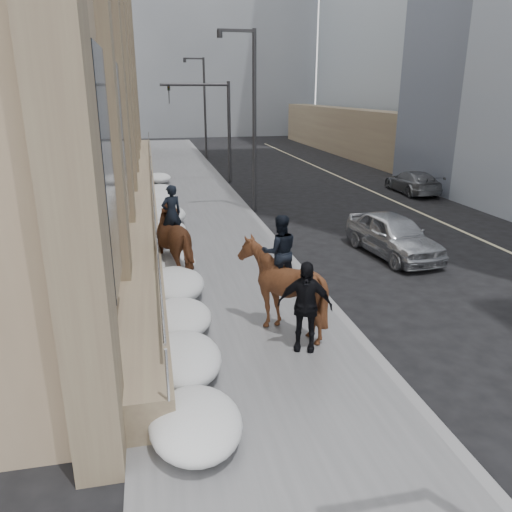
{
  "coord_description": "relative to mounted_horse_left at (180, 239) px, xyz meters",
  "views": [
    {
      "loc": [
        -1.85,
        -8.78,
        5.48
      ],
      "look_at": [
        0.51,
        2.34,
        1.7
      ],
      "focal_mm": 35.0,
      "sensor_mm": 36.0,
      "label": 1
    }
  ],
  "objects": [
    {
      "name": "ground",
      "position": [
        1.13,
        -5.66,
        -1.26
      ],
      "size": [
        140.0,
        140.0,
        0.0
      ],
      "primitive_type": "plane",
      "color": "black",
      "rests_on": "ground"
    },
    {
      "name": "sidewalk",
      "position": [
        1.13,
        4.34,
        -1.2
      ],
      "size": [
        5.0,
        80.0,
        0.12
      ],
      "primitive_type": "cube",
      "color": "#535356",
      "rests_on": "ground"
    },
    {
      "name": "curb",
      "position": [
        3.75,
        4.34,
        -1.2
      ],
      "size": [
        0.24,
        80.0,
        0.12
      ],
      "primitive_type": "cube",
      "color": "slate",
      "rests_on": "ground"
    },
    {
      "name": "lane_line",
      "position": [
        11.63,
        4.34,
        -1.26
      ],
      "size": [
        0.15,
        70.0,
        0.01
      ],
      "primitive_type": "cube",
      "color": "#BFB78C",
      "rests_on": "ground"
    },
    {
      "name": "limestone_building",
      "position": [
        -4.13,
        14.3,
        7.64
      ],
      "size": [
        6.1,
        44.0,
        18.0
      ],
      "color": "#8F795E",
      "rests_on": "ground"
    },
    {
      "name": "bg_building_mid",
      "position": [
        5.13,
        54.34,
        12.74
      ],
      "size": [
        30.0,
        12.0,
        28.0
      ],
      "primitive_type": "cube",
      "color": "slate",
      "rests_on": "ground"
    },
    {
      "name": "bg_building_far",
      "position": [
        -4.87,
        66.34,
        8.74
      ],
      "size": [
        24.0,
        12.0,
        20.0
      ],
      "primitive_type": "cube",
      "color": "gray",
      "rests_on": "ground"
    },
    {
      "name": "streetlight_mid",
      "position": [
        3.87,
        8.34,
        3.32
      ],
      "size": [
        1.71,
        0.24,
        8.0
      ],
      "color": "#2D2D30",
      "rests_on": "ground"
    },
    {
      "name": "streetlight_far",
      "position": [
        3.87,
        28.34,
        3.32
      ],
      "size": [
        1.71,
        0.24,
        8.0
      ],
      "color": "#2D2D30",
      "rests_on": "ground"
    },
    {
      "name": "traffic_signal",
      "position": [
        3.2,
        16.34,
        2.74
      ],
      "size": [
        4.1,
        0.22,
        6.0
      ],
      "color": "#2D2D30",
      "rests_on": "ground"
    },
    {
      "name": "snow_bank",
      "position": [
        -0.3,
        2.45,
        -0.79
      ],
      "size": [
        1.7,
        18.1,
        0.76
      ],
      "color": "silver",
      "rests_on": "sidewalk"
    },
    {
      "name": "mounted_horse_left",
      "position": [
        0.0,
        0.0,
        0.0
      ],
      "size": [
        2.07,
        2.84,
        2.75
      ],
      "rotation": [
        0.0,
        0.0,
        3.53
      ],
      "color": "#4C2916",
      "rests_on": "sidewalk"
    },
    {
      "name": "mounted_horse_right",
      "position": [
        2.04,
        -4.14,
        0.03
      ],
      "size": [
        1.81,
        2.02,
        2.74
      ],
      "rotation": [
        0.0,
        0.0,
        3.11
      ],
      "color": "#3E2111",
      "rests_on": "sidewalk"
    },
    {
      "name": "pedestrian",
      "position": [
        2.31,
        -5.13,
        -0.14
      ],
      "size": [
        1.27,
        0.88,
        2.0
      ],
      "primitive_type": "imported",
      "rotation": [
        0.0,
        0.0,
        -0.37
      ],
      "color": "black",
      "rests_on": "sidewalk"
    },
    {
      "name": "car_silver",
      "position": [
        7.36,
        0.8,
        -0.52
      ],
      "size": [
        2.21,
        4.5,
        1.48
      ],
      "primitive_type": "imported",
      "rotation": [
        0.0,
        0.0,
        0.11
      ],
      "color": "#B1B4B9",
      "rests_on": "ground"
    },
    {
      "name": "car_grey",
      "position": [
        13.57,
        10.87,
        -0.64
      ],
      "size": [
        1.89,
        4.36,
        1.25
      ],
      "primitive_type": "imported",
      "rotation": [
        0.0,
        0.0,
        3.11
      ],
      "color": "slate",
      "rests_on": "ground"
    }
  ]
}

